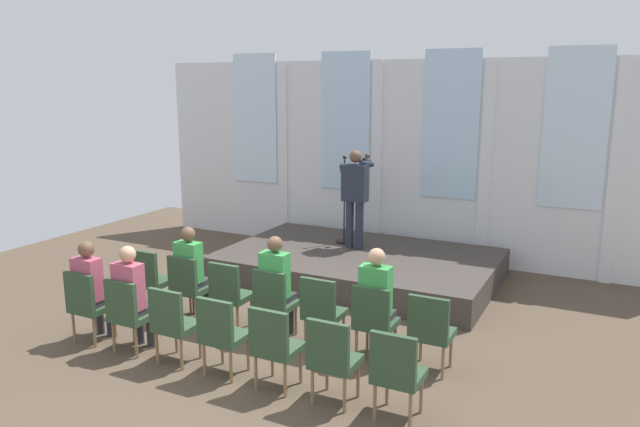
{
  "coord_description": "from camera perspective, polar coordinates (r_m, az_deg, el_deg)",
  "views": [
    {
      "loc": [
        3.81,
        -5.44,
        3.23
      ],
      "look_at": [
        -0.06,
        2.24,
        1.37
      ],
      "focal_mm": 34.12,
      "sensor_mm": 36.0,
      "label": 1
    }
  ],
  "objects": [
    {
      "name": "mic_stand",
      "position": [
        10.75,
        2.27,
        -0.99
      ],
      "size": [
        0.28,
        0.28,
        1.56
      ],
      "color": "black",
      "rests_on": "stage_platform"
    },
    {
      "name": "stage_platform",
      "position": [
        10.24,
        3.69,
        -4.91
      ],
      "size": [
        4.41,
        2.8,
        0.45
      ],
      "primitive_type": "cube",
      "color": "#3F3833",
      "rests_on": "ground"
    },
    {
      "name": "ground_plane",
      "position": [
        7.38,
        -7.66,
        -13.89
      ],
      "size": [
        13.74,
        13.74,
        0.0
      ],
      "primitive_type": "plane",
      "color": "brown"
    },
    {
      "name": "audience_r0_c1",
      "position": [
        8.55,
        -11.98,
        -5.04
      ],
      "size": [
        0.36,
        0.39,
        1.33
      ],
      "color": "#2D2D33",
      "rests_on": "ground"
    },
    {
      "name": "chair_r0_c1",
      "position": [
        8.55,
        -12.26,
        -6.48
      ],
      "size": [
        0.46,
        0.44,
        0.94
      ],
      "color": "olive",
      "rests_on": "ground"
    },
    {
      "name": "chair_r1_c4",
      "position": [
        6.59,
        -4.31,
        -12.03
      ],
      "size": [
        0.46,
        0.44,
        0.94
      ],
      "color": "olive",
      "rests_on": "ground"
    },
    {
      "name": "chair_r1_c5",
      "position": [
        6.29,
        1.17,
        -13.2
      ],
      "size": [
        0.46,
        0.44,
        0.94
      ],
      "color": "olive",
      "rests_on": "ground"
    },
    {
      "name": "chair_r0_c3",
      "position": [
        7.81,
        -4.35,
        -8.06
      ],
      "size": [
        0.46,
        0.44,
        0.94
      ],
      "color": "olive",
      "rests_on": "ground"
    },
    {
      "name": "chair_r1_c2",
      "position": [
        7.33,
        -13.63,
        -9.75
      ],
      "size": [
        0.46,
        0.44,
        0.94
      ],
      "color": "olive",
      "rests_on": "ground"
    },
    {
      "name": "rear_partition",
      "position": [
        11.44,
        7.31,
        5.33
      ],
      "size": [
        10.17,
        0.14,
        3.8
      ],
      "color": "silver",
      "rests_on": "ground"
    },
    {
      "name": "audience_r0_c5",
      "position": [
        7.23,
        5.35,
        -7.89
      ],
      "size": [
        0.36,
        0.39,
        1.37
      ],
      "color": "#2D2D33",
      "rests_on": "ground"
    },
    {
      "name": "chair_r0_c6",
      "position": [
        7.04,
        10.34,
        -10.56
      ],
      "size": [
        0.46,
        0.44,
        0.94
      ],
      "color": "olive",
      "rests_on": "ground"
    },
    {
      "name": "speaker",
      "position": [
        10.26,
        3.31,
        2.04
      ],
      "size": [
        0.51,
        0.69,
        1.68
      ],
      "color": "#232838",
      "rests_on": "stage_platform"
    },
    {
      "name": "chair_r1_c3",
      "position": [
        6.94,
        -9.24,
        -10.86
      ],
      "size": [
        0.46,
        0.44,
        0.94
      ],
      "color": "olive",
      "rests_on": "ground"
    },
    {
      "name": "chair_r0_c4",
      "position": [
        7.5,
        0.17,
        -8.9
      ],
      "size": [
        0.46,
        0.44,
        0.94
      ],
      "color": "olive",
      "rests_on": "ground"
    },
    {
      "name": "chair_r0_c2",
      "position": [
        8.16,
        -8.5,
        -7.25
      ],
      "size": [
        0.46,
        0.44,
        0.94
      ],
      "color": "olive",
      "rests_on": "ground"
    },
    {
      "name": "audience_r1_c1",
      "position": [
        7.75,
        -17.21,
        -7.12
      ],
      "size": [
        0.36,
        0.39,
        1.34
      ],
      "color": "#2D2D33",
      "rests_on": "ground"
    },
    {
      "name": "chair_r1_c6",
      "position": [
        6.06,
        7.19,
        -14.35
      ],
      "size": [
        0.46,
        0.44,
        0.94
      ],
      "color": "olive",
      "rests_on": "ground"
    },
    {
      "name": "chair_r0_c0",
      "position": [
        8.98,
        -15.67,
        -5.75
      ],
      "size": [
        0.46,
        0.44,
        0.94
      ],
      "color": "olive",
      "rests_on": "ground"
    },
    {
      "name": "audience_r1_c0",
      "position": [
        8.23,
        -20.65,
        -6.33
      ],
      "size": [
        0.36,
        0.39,
        1.31
      ],
      "color": "#2D2D33",
      "rests_on": "ground"
    },
    {
      "name": "chair_r1_c0",
      "position": [
        8.24,
        -20.97,
        -7.76
      ],
      "size": [
        0.46,
        0.44,
        0.94
      ],
      "color": "olive",
      "rests_on": "ground"
    },
    {
      "name": "chair_r0_c5",
      "position": [
        7.24,
        5.08,
        -9.74
      ],
      "size": [
        0.46,
        0.44,
        0.94
      ],
      "color": "olive",
      "rests_on": "ground"
    },
    {
      "name": "chair_r1_c1",
      "position": [
        7.77,
        -17.52,
        -8.72
      ],
      "size": [
        0.46,
        0.44,
        0.94
      ],
      "color": "olive",
      "rests_on": "ground"
    },
    {
      "name": "audience_r0_c3",
      "position": [
        7.8,
        -4.08,
        -6.4
      ],
      "size": [
        0.36,
        0.39,
        1.36
      ],
      "color": "#2D2D33",
      "rests_on": "ground"
    }
  ]
}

